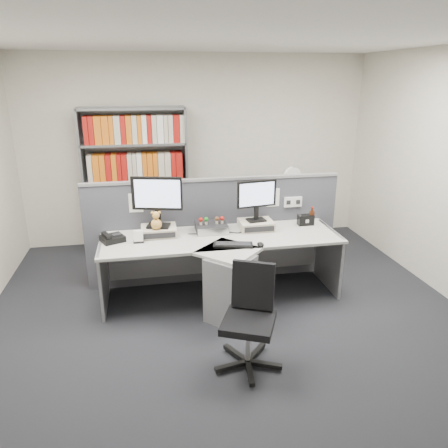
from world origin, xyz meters
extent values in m
plane|color=#25262B|center=(0.00, 0.00, 0.00)|extent=(5.50, 5.50, 0.00)
cube|color=beige|center=(0.00, 2.75, 1.35)|extent=(5.00, 0.04, 2.70)
cube|color=white|center=(0.00, 0.00, 2.70)|extent=(5.00, 5.50, 0.04)
cube|color=#474851|center=(0.00, 1.25, 0.62)|extent=(3.00, 0.05, 1.25)
cube|color=gray|center=(0.00, 1.25, 1.26)|extent=(3.00, 0.07, 0.03)
cube|color=white|center=(0.95, 1.22, 0.95)|extent=(0.22, 0.04, 0.12)
cube|color=white|center=(-0.90, 1.22, 1.05)|extent=(0.16, 0.00, 0.22)
cube|color=white|center=(-0.50, 1.22, 1.05)|extent=(0.16, 0.00, 0.22)
cube|color=white|center=(0.70, 1.22, 1.05)|extent=(0.16, 0.00, 0.22)
cube|color=#B4B4AE|center=(0.00, 0.82, 0.70)|extent=(2.60, 0.80, 0.03)
cube|color=#B4B4AE|center=(0.00, 0.42, 0.70)|extent=(0.74, 0.74, 0.03)
cube|color=gray|center=(0.00, 0.30, 0.34)|extent=(0.57, 0.57, 0.69)
cube|color=gray|center=(-1.28, 0.82, 0.36)|extent=(0.03, 0.70, 0.72)
cube|color=gray|center=(1.28, 0.82, 0.36)|extent=(0.03, 0.70, 0.72)
cube|color=gray|center=(0.00, 1.18, 0.35)|extent=(2.50, 0.02, 0.45)
cube|color=#BEB39E|center=(-0.67, 0.98, 0.77)|extent=(0.38, 0.30, 0.10)
cube|color=black|center=(-0.67, 0.83, 0.77)|extent=(0.34, 0.01, 0.06)
cube|color=#BEB39E|center=(0.43, 0.98, 0.77)|extent=(0.38, 0.30, 0.10)
cube|color=black|center=(0.43, 0.83, 0.77)|extent=(0.34, 0.01, 0.06)
cube|color=black|center=(-0.67, 0.98, 0.83)|extent=(0.27, 0.23, 0.02)
cube|color=black|center=(-0.67, 0.98, 0.93)|extent=(0.06, 0.04, 0.20)
cube|color=black|center=(-0.67, 0.98, 1.20)|extent=(0.54, 0.17, 0.36)
cube|color=silver|center=(-0.66, 0.96, 1.20)|extent=(0.48, 0.12, 0.30)
cube|color=black|center=(0.43, 0.98, 0.83)|extent=(0.22, 0.18, 0.02)
cube|color=black|center=(0.43, 0.98, 0.91)|extent=(0.05, 0.03, 0.17)
cube|color=black|center=(0.43, 0.98, 1.14)|extent=(0.46, 0.10, 0.30)
cube|color=silver|center=(0.43, 0.96, 1.14)|extent=(0.41, 0.07, 0.26)
cube|color=black|center=(-0.08, 1.00, 0.77)|extent=(0.35, 0.31, 0.09)
cube|color=silver|center=(-0.08, 0.85, 0.77)|extent=(0.35, 0.01, 0.09)
cylinder|color=#BEB39E|center=(-0.20, 0.98, 0.83)|extent=(0.03, 0.03, 0.03)
sphere|color=#A5140F|center=(-0.20, 0.98, 0.87)|extent=(0.05, 0.05, 0.05)
cylinder|color=#BEB39E|center=(-0.14, 0.98, 0.83)|extent=(0.03, 0.03, 0.03)
sphere|color=#19721E|center=(-0.14, 0.98, 0.87)|extent=(0.05, 0.05, 0.05)
cylinder|color=#BEB39E|center=(-0.02, 0.98, 0.83)|extent=(0.03, 0.03, 0.03)
sphere|color=#593319|center=(-0.02, 0.98, 0.87)|extent=(0.05, 0.05, 0.05)
cylinder|color=#BEB39E|center=(0.04, 0.98, 0.83)|extent=(0.03, 0.03, 0.03)
sphere|color=#A5140F|center=(0.04, 0.98, 0.87)|extent=(0.05, 0.05, 0.05)
cube|color=black|center=(0.07, 0.52, 0.73)|extent=(0.43, 0.23, 0.02)
cube|color=black|center=(0.07, 0.52, 0.75)|extent=(0.37, 0.18, 0.01)
ellipsoid|color=black|center=(0.35, 0.46, 0.74)|extent=(0.07, 0.11, 0.04)
cube|color=black|center=(-1.16, 0.89, 0.75)|extent=(0.29, 0.28, 0.06)
cube|color=black|center=(-1.21, 0.86, 0.80)|extent=(0.12, 0.19, 0.04)
cube|color=black|center=(-1.11, 0.91, 0.79)|extent=(0.12, 0.10, 0.01)
cube|color=black|center=(-0.88, 0.80, 0.73)|extent=(0.11, 0.07, 0.02)
cube|color=white|center=(-0.88, 0.78, 0.80)|extent=(0.10, 0.04, 0.11)
cube|color=white|center=(-0.88, 0.82, 0.80)|extent=(0.10, 0.04, 0.11)
sphere|color=gold|center=(-0.69, 0.90, 0.88)|extent=(0.12, 0.12, 0.12)
sphere|color=gold|center=(-0.69, 0.90, 0.98)|extent=(0.08, 0.08, 0.08)
sphere|color=gold|center=(-0.73, 0.90, 1.01)|extent=(0.03, 0.03, 0.03)
sphere|color=gold|center=(-0.65, 0.90, 1.01)|extent=(0.03, 0.03, 0.03)
cube|color=black|center=(1.05, 1.02, 0.78)|extent=(0.18, 0.10, 0.12)
cylinder|color=#3F190A|center=(1.12, 1.02, 0.80)|extent=(0.06, 0.06, 0.16)
cylinder|color=#A5140F|center=(1.12, 1.02, 0.78)|extent=(0.07, 0.07, 0.04)
cylinder|color=#3F190A|center=(1.12, 1.02, 0.90)|extent=(0.02, 0.02, 0.04)
cylinder|color=#A5140F|center=(1.12, 1.02, 0.93)|extent=(0.03, 0.03, 0.01)
cube|color=slate|center=(-1.59, 2.45, 1.00)|extent=(0.03, 0.40, 2.00)
cube|color=slate|center=(-0.21, 2.45, 1.00)|extent=(0.03, 0.40, 2.00)
cube|color=slate|center=(-0.90, 2.64, 1.00)|extent=(1.40, 0.02, 2.00)
cube|color=slate|center=(-0.90, 2.45, 0.02)|extent=(1.38, 0.40, 0.03)
cube|color=slate|center=(-0.90, 2.45, 0.52)|extent=(1.38, 0.40, 0.03)
cube|color=slate|center=(-0.90, 2.45, 1.02)|extent=(1.38, 0.40, 0.03)
cube|color=slate|center=(-0.90, 2.45, 1.52)|extent=(1.38, 0.40, 0.03)
cube|color=slate|center=(-0.90, 2.45, 1.98)|extent=(1.38, 0.40, 0.03)
cube|color=#A5140F|center=(-0.90, 2.42, 0.22)|extent=(1.24, 0.28, 0.36)
cube|color=orange|center=(-0.90, 2.42, 0.72)|extent=(1.24, 0.28, 0.36)
cube|color=#BEB39E|center=(-0.90, 2.42, 1.21)|extent=(1.24, 0.28, 0.36)
cube|color=white|center=(-0.90, 2.42, 1.71)|extent=(1.24, 0.28, 0.36)
cube|color=slate|center=(1.20, 2.00, 0.35)|extent=(0.45, 0.60, 0.70)
cube|color=black|center=(1.20, 1.70, 0.52)|extent=(0.40, 0.02, 0.28)
cube|color=black|center=(1.20, 1.70, 0.20)|extent=(0.40, 0.02, 0.28)
cylinder|color=white|center=(1.20, 2.00, 0.72)|extent=(0.18, 0.18, 0.03)
cylinder|color=white|center=(1.20, 2.00, 0.82)|extent=(0.03, 0.03, 0.18)
cylinder|color=white|center=(1.20, 1.98, 1.06)|extent=(0.30, 0.15, 0.30)
cylinder|color=silver|center=(1.20, 2.01, 1.06)|extent=(0.30, 0.14, 0.30)
cylinder|color=silver|center=(0.00, -0.47, 0.23)|extent=(0.05, 0.05, 0.36)
cube|color=black|center=(0.00, -0.47, 0.43)|extent=(0.55, 0.55, 0.06)
cube|color=black|center=(0.08, -0.29, 0.68)|extent=(0.37, 0.24, 0.42)
cube|color=black|center=(0.14, -0.53, 0.04)|extent=(0.27, 0.15, 0.04)
cylinder|color=black|center=(0.24, -0.58, 0.03)|extent=(0.05, 0.05, 0.03)
cube|color=black|center=(0.11, -0.35, 0.04)|extent=(0.22, 0.23, 0.04)
cylinder|color=black|center=(0.18, -0.27, 0.03)|extent=(0.05, 0.05, 0.03)
cube|color=black|center=(-0.08, -0.32, 0.04)|extent=(0.17, 0.26, 0.04)
cylinder|color=black|center=(-0.14, -0.23, 0.03)|extent=(0.05, 0.05, 0.03)
cube|color=black|center=(-0.16, -0.50, 0.04)|extent=(0.28, 0.10, 0.04)
cylinder|color=black|center=(-0.27, -0.52, 0.03)|extent=(0.05, 0.05, 0.03)
cube|color=black|center=(-0.02, -0.63, 0.04)|extent=(0.08, 0.28, 0.04)
cylinder|color=black|center=(-0.03, -0.74, 0.03)|extent=(0.05, 0.05, 0.03)
camera|label=1|loc=(-0.77, -3.45, 2.36)|focal=34.02mm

